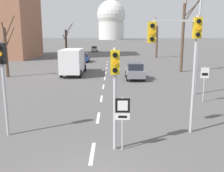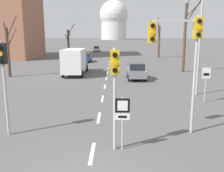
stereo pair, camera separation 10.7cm
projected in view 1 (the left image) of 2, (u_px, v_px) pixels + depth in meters
lane_stripe_0 at (93, 153)px, 10.30m from camera, size 0.16×2.00×0.01m
lane_stripe_1 at (99, 118)px, 14.70m from camera, size 0.16×2.00×0.01m
lane_stripe_2 at (102, 99)px, 19.11m from camera, size 0.16×2.00×0.01m
lane_stripe_3 at (104, 87)px, 23.52m from camera, size 0.16×2.00×0.01m
lane_stripe_4 at (105, 78)px, 27.93m from camera, size 0.16×2.00×0.01m
lane_stripe_5 at (106, 73)px, 32.34m from camera, size 0.16×2.00×0.01m
lane_stripe_6 at (107, 68)px, 36.75m from camera, size 0.16×2.00×0.01m
lane_stripe_7 at (107, 64)px, 41.15m from camera, size 0.16×2.00×0.01m
lane_stripe_8 at (108, 62)px, 45.56m from camera, size 0.16×2.00×0.01m
traffic_signal_centre_tall at (115, 80)px, 10.08m from camera, size 0.36×0.34×4.30m
traffic_signal_near_right at (182, 45)px, 11.67m from camera, size 2.47×0.34×5.68m
traffic_signal_near_left at (3, 70)px, 11.55m from camera, size 0.36×0.34×4.53m
route_sign_post at (123, 115)px, 10.31m from camera, size 0.60×0.08×2.30m
speed_limit_sign at (205, 78)px, 17.82m from camera, size 0.60×0.08×2.57m
street_lamp_right at (194, 25)px, 19.39m from camera, size 2.41×0.36×9.12m
sedan_near_left at (135, 71)px, 27.29m from camera, size 1.95×4.13×1.80m
sedan_near_right at (95, 49)px, 72.50m from camera, size 1.76×4.14×1.62m
sedan_mid_centre at (84, 58)px, 44.84m from camera, size 1.76×4.47×1.58m
delivery_truck at (74, 61)px, 30.43m from camera, size 2.44×7.20×3.14m
bare_tree_left_near at (7, 50)px, 28.38m from camera, size 1.52×2.79×6.91m
bare_tree_right_near at (157, 39)px, 52.97m from camera, size 2.11×3.28×8.58m
bare_tree_left_far at (67, 41)px, 63.85m from camera, size 2.27×3.17×7.74m
bare_tree_right_far at (184, 34)px, 31.79m from camera, size 2.16×4.97×9.86m
capitol_dome at (112, 20)px, 253.26m from camera, size 28.52×28.52×40.28m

